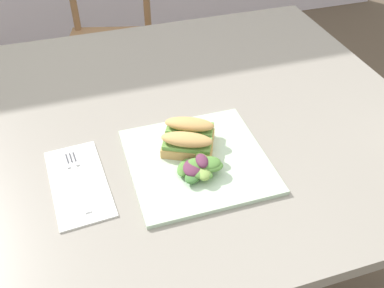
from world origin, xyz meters
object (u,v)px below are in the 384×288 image
Objects in this scene: dining_table at (179,149)px; sandwich_half_front at (187,145)px; chair_wooden_far at (111,42)px; sandwich_half_back at (190,129)px; plate_lunch at (197,160)px; fork_on_napkin at (77,176)px.

dining_table is 0.22m from sandwich_half_front.
sandwich_half_back is (0.04, -1.11, 0.33)m from chair_wooden_far.
chair_wooden_far is 2.93× the size of plate_lunch.
dining_table is at bearing 88.43° from sandwich_half_back.
sandwich_half_back is at bearing 8.34° from fork_on_napkin.
chair_wooden_far is 1.21m from fork_on_napkin.
sandwich_half_front is (-0.02, 0.02, 0.03)m from plate_lunch.
sandwich_half_back reaches higher than dining_table.
sandwich_half_front is at bearing -2.49° from fork_on_napkin.
plate_lunch is 2.46× the size of sandwich_half_back.
sandwich_half_front is at bearing -98.81° from dining_table.
chair_wooden_far is at bearing 90.80° from sandwich_half_front.
fork_on_napkin is at bearing 177.51° from sandwich_half_front.
dining_table is 1.38× the size of chair_wooden_far.
plate_lunch is at bearing -6.94° from fork_on_napkin.
sandwich_half_front is 1.00× the size of sandwich_half_back.
chair_wooden_far is at bearing 92.32° from dining_table.
sandwich_half_front and sandwich_half_back have the same top height.
fork_on_napkin is (-0.23, -1.15, 0.30)m from chair_wooden_far.
sandwich_half_front is (0.02, -1.16, 0.33)m from chair_wooden_far.
chair_wooden_far is at bearing 78.93° from fork_on_napkin.
sandwich_half_front is at bearing -113.67° from sandwich_half_back.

